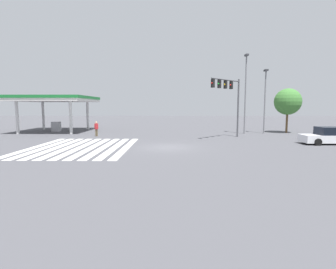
{
  "coord_description": "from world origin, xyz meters",
  "views": [
    {
      "loc": [
        21.46,
        0.21,
        3.38
      ],
      "look_at": [
        0.0,
        0.0,
        1.07
      ],
      "focal_mm": 28.0,
      "sensor_mm": 36.0,
      "label": 1
    }
  ],
  "objects_px": {
    "traffic_signal_mast": "(229,93)",
    "car_2": "(330,136)",
    "street_light_pole_b": "(265,95)",
    "street_light_pole_a": "(246,88)",
    "pedestrian": "(96,128)",
    "tree_corner_b": "(288,102)"
  },
  "relations": [
    {
      "from": "street_light_pole_b",
      "to": "tree_corner_b",
      "type": "height_order",
      "value": "street_light_pole_b"
    },
    {
      "from": "car_2",
      "to": "street_light_pole_b",
      "type": "height_order",
      "value": "street_light_pole_b"
    },
    {
      "from": "car_2",
      "to": "street_light_pole_b",
      "type": "relative_size",
      "value": 0.61
    },
    {
      "from": "traffic_signal_mast",
      "to": "street_light_pole_a",
      "type": "xyz_separation_m",
      "value": [
        -4.56,
        3.01,
        0.86
      ]
    },
    {
      "from": "traffic_signal_mast",
      "to": "tree_corner_b",
      "type": "xyz_separation_m",
      "value": [
        -5.8,
        8.77,
        -0.81
      ]
    },
    {
      "from": "traffic_signal_mast",
      "to": "street_light_pole_a",
      "type": "distance_m",
      "value": 5.53
    },
    {
      "from": "street_light_pole_a",
      "to": "pedestrian",
      "type": "bearing_deg",
      "value": -80.44
    },
    {
      "from": "car_2",
      "to": "street_light_pole_a",
      "type": "distance_m",
      "value": 11.42
    },
    {
      "from": "car_2",
      "to": "pedestrian",
      "type": "distance_m",
      "value": 23.48
    },
    {
      "from": "traffic_signal_mast",
      "to": "street_light_pole_a",
      "type": "relative_size",
      "value": 0.66
    },
    {
      "from": "street_light_pole_a",
      "to": "tree_corner_b",
      "type": "xyz_separation_m",
      "value": [
        -1.24,
        5.75,
        -1.67
      ]
    },
    {
      "from": "street_light_pole_a",
      "to": "street_light_pole_b",
      "type": "distance_m",
      "value": 2.81
    },
    {
      "from": "car_2",
      "to": "pedestrian",
      "type": "relative_size",
      "value": 2.89
    },
    {
      "from": "traffic_signal_mast",
      "to": "street_light_pole_b",
      "type": "distance_m",
      "value": 7.59
    },
    {
      "from": "street_light_pole_b",
      "to": "tree_corner_b",
      "type": "distance_m",
      "value": 3.32
    },
    {
      "from": "pedestrian",
      "to": "tree_corner_b",
      "type": "xyz_separation_m",
      "value": [
        -4.19,
        23.28,
        3.03
      ]
    },
    {
      "from": "pedestrian",
      "to": "street_light_pole_b",
      "type": "height_order",
      "value": "street_light_pole_b"
    },
    {
      "from": "pedestrian",
      "to": "street_light_pole_a",
      "type": "distance_m",
      "value": 18.39
    },
    {
      "from": "traffic_signal_mast",
      "to": "car_2",
      "type": "bearing_deg",
      "value": 107.05
    },
    {
      "from": "street_light_pole_b",
      "to": "street_light_pole_a",
      "type": "bearing_deg",
      "value": -78.03
    },
    {
      "from": "traffic_signal_mast",
      "to": "street_light_pole_b",
      "type": "relative_size",
      "value": 0.8
    },
    {
      "from": "street_light_pole_a",
      "to": "tree_corner_b",
      "type": "height_order",
      "value": "street_light_pole_a"
    }
  ]
}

